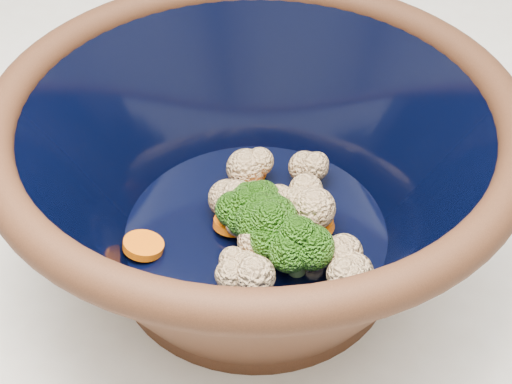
{
  "coord_description": "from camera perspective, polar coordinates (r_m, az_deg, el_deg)",
  "views": [
    {
      "loc": [
        0.11,
        -0.32,
        1.31
      ],
      "look_at": [
        -0.05,
        0.02,
        0.97
      ],
      "focal_mm": 50.0,
      "sensor_mm": 36.0,
      "label": 1
    }
  ],
  "objects": [
    {
      "name": "mixing_bowl",
      "position": [
        0.5,
        -0.0,
        1.27
      ],
      "size": [
        0.43,
        0.43,
        0.15
      ],
      "rotation": [
        0.0,
        0.0,
        0.35
      ],
      "color": "black",
      "rests_on": "counter"
    },
    {
      "name": "vegetable_pile",
      "position": [
        0.51,
        1.26,
        -2.08
      ],
      "size": [
        0.18,
        0.15,
        0.05
      ],
      "color": "#608442",
      "rests_on": "mixing_bowl"
    }
  ]
}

